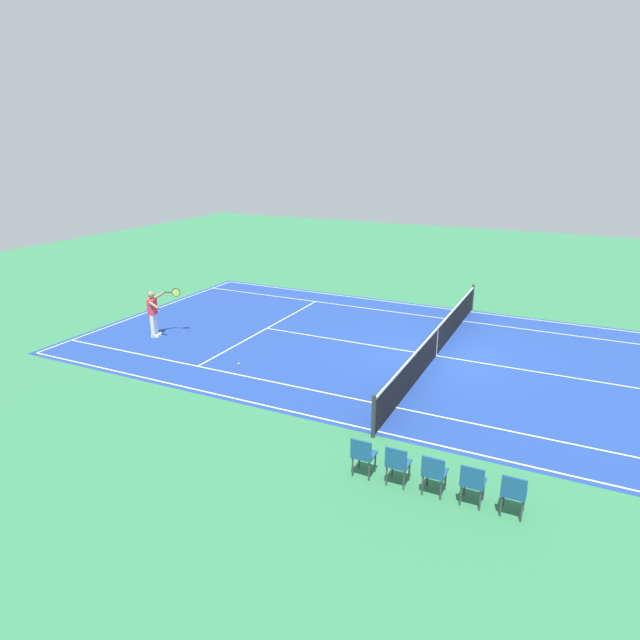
{
  "coord_description": "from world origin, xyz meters",
  "views": [
    {
      "loc": [
        -3.86,
        16.58,
        6.5
      ],
      "look_at": [
        3.83,
        0.75,
        0.9
      ],
      "focal_mm": 30.76,
      "sensor_mm": 36.0,
      "label": 1
    }
  ],
  "objects_px": {
    "spectator_chair_3": "(397,462)",
    "spectator_chair_4": "(363,454)",
    "spectator_chair_1": "(473,481)",
    "tennis_net": "(437,341)",
    "tennis_ball": "(239,364)",
    "spectator_chair_0": "(514,492)",
    "tennis_player_near": "(154,311)",
    "spectator_chair_2": "(434,472)"
  },
  "relations": [
    {
      "from": "spectator_chair_3",
      "to": "spectator_chair_4",
      "type": "xyz_separation_m",
      "value": [
        0.73,
        0.0,
        0.0
      ]
    },
    {
      "from": "spectator_chair_1",
      "to": "tennis_net",
      "type": "bearing_deg",
      "value": -70.83
    },
    {
      "from": "tennis_ball",
      "to": "spectator_chair_0",
      "type": "relative_size",
      "value": 0.08
    },
    {
      "from": "spectator_chair_0",
      "to": "spectator_chair_4",
      "type": "relative_size",
      "value": 1.0
    },
    {
      "from": "spectator_chair_1",
      "to": "tennis_player_near",
      "type": "bearing_deg",
      "value": -22.11
    },
    {
      "from": "tennis_ball",
      "to": "spectator_chair_4",
      "type": "bearing_deg",
      "value": 145.32
    },
    {
      "from": "tennis_ball",
      "to": "spectator_chair_1",
      "type": "height_order",
      "value": "spectator_chair_1"
    },
    {
      "from": "spectator_chair_2",
      "to": "spectator_chair_4",
      "type": "bearing_deg",
      "value": 0.0
    },
    {
      "from": "spectator_chair_1",
      "to": "tennis_ball",
      "type": "bearing_deg",
      "value": -26.51
    },
    {
      "from": "tennis_net",
      "to": "spectator_chair_1",
      "type": "distance_m",
      "value": 7.82
    },
    {
      "from": "tennis_ball",
      "to": "spectator_chair_4",
      "type": "relative_size",
      "value": 0.08
    },
    {
      "from": "spectator_chair_2",
      "to": "tennis_net",
      "type": "bearing_deg",
      "value": -76.06
    },
    {
      "from": "spectator_chair_1",
      "to": "spectator_chair_2",
      "type": "bearing_deg",
      "value": 0.0
    },
    {
      "from": "tennis_net",
      "to": "tennis_player_near",
      "type": "relative_size",
      "value": 6.89
    },
    {
      "from": "spectator_chair_1",
      "to": "spectator_chair_3",
      "type": "relative_size",
      "value": 1.0
    },
    {
      "from": "spectator_chair_1",
      "to": "spectator_chair_2",
      "type": "relative_size",
      "value": 1.0
    },
    {
      "from": "spectator_chair_1",
      "to": "spectator_chair_2",
      "type": "xyz_separation_m",
      "value": [
        0.73,
        0.0,
        0.0
      ]
    },
    {
      "from": "spectator_chair_3",
      "to": "spectator_chair_0",
      "type": "bearing_deg",
      "value": 180.0
    },
    {
      "from": "tennis_ball",
      "to": "spectator_chair_0",
      "type": "distance_m",
      "value": 9.5
    },
    {
      "from": "tennis_net",
      "to": "spectator_chair_4",
      "type": "xyz_separation_m",
      "value": [
        -0.36,
        7.38,
        0.03
      ]
    },
    {
      "from": "spectator_chair_2",
      "to": "spectator_chair_1",
      "type": "bearing_deg",
      "value": 180.0
    },
    {
      "from": "tennis_net",
      "to": "spectator_chair_0",
      "type": "bearing_deg",
      "value": 114.1
    },
    {
      "from": "tennis_player_near",
      "to": "spectator_chair_0",
      "type": "distance_m",
      "value": 13.76
    },
    {
      "from": "spectator_chair_2",
      "to": "spectator_chair_0",
      "type": "bearing_deg",
      "value": 180.0
    },
    {
      "from": "tennis_ball",
      "to": "tennis_player_near",
      "type": "bearing_deg",
      "value": -13.08
    },
    {
      "from": "spectator_chair_0",
      "to": "spectator_chair_3",
      "type": "height_order",
      "value": "same"
    },
    {
      "from": "tennis_net",
      "to": "spectator_chair_4",
      "type": "distance_m",
      "value": 7.39
    },
    {
      "from": "spectator_chair_4",
      "to": "tennis_ball",
      "type": "bearing_deg",
      "value": -34.68
    },
    {
      "from": "spectator_chair_1",
      "to": "spectator_chair_4",
      "type": "relative_size",
      "value": 1.0
    },
    {
      "from": "tennis_net",
      "to": "spectator_chair_2",
      "type": "bearing_deg",
      "value": 103.94
    },
    {
      "from": "tennis_player_near",
      "to": "spectator_chair_2",
      "type": "height_order",
      "value": "tennis_player_near"
    },
    {
      "from": "spectator_chair_1",
      "to": "spectator_chair_4",
      "type": "bearing_deg",
      "value": 0.0
    },
    {
      "from": "spectator_chair_0",
      "to": "spectator_chair_4",
      "type": "distance_m",
      "value": 2.94
    },
    {
      "from": "tennis_net",
      "to": "spectator_chair_3",
      "type": "relative_size",
      "value": 13.3
    },
    {
      "from": "tennis_player_near",
      "to": "spectator_chair_4",
      "type": "height_order",
      "value": "tennis_player_near"
    },
    {
      "from": "spectator_chair_0",
      "to": "spectator_chair_3",
      "type": "xyz_separation_m",
      "value": [
        2.2,
        0.0,
        0.0
      ]
    },
    {
      "from": "spectator_chair_4",
      "to": "tennis_net",
      "type": "bearing_deg",
      "value": -87.19
    },
    {
      "from": "tennis_net",
      "to": "spectator_chair_0",
      "type": "xyz_separation_m",
      "value": [
        -3.3,
        7.38,
        0.03
      ]
    },
    {
      "from": "tennis_net",
      "to": "spectator_chair_0",
      "type": "relative_size",
      "value": 13.3
    },
    {
      "from": "spectator_chair_0",
      "to": "spectator_chair_1",
      "type": "bearing_deg",
      "value": 0.0
    },
    {
      "from": "spectator_chair_2",
      "to": "spectator_chair_4",
      "type": "height_order",
      "value": "same"
    },
    {
      "from": "spectator_chair_0",
      "to": "spectator_chair_2",
      "type": "xyz_separation_m",
      "value": [
        1.47,
        0.0,
        0.0
      ]
    }
  ]
}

